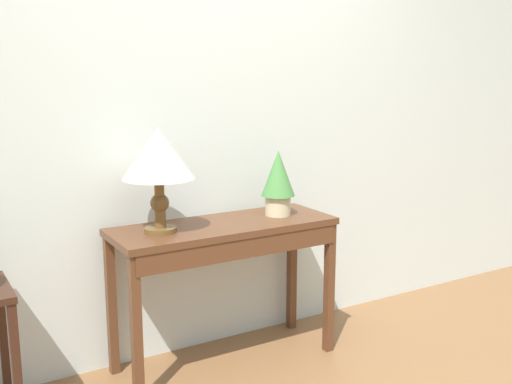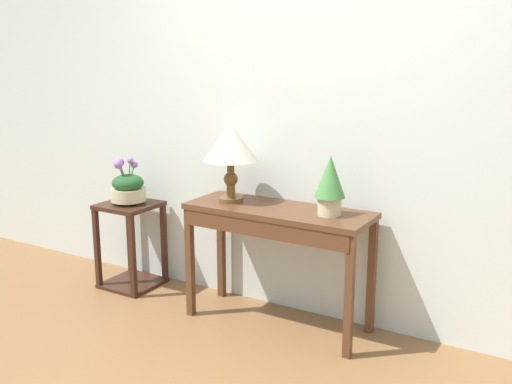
{
  "view_description": "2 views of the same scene",
  "coord_description": "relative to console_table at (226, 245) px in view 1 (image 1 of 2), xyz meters",
  "views": [
    {
      "loc": [
        -1.47,
        -1.45,
        1.53
      ],
      "look_at": [
        0.13,
        1.23,
        0.91
      ],
      "focal_mm": 42.48,
      "sensor_mm": 36.0,
      "label": 1
    },
    {
      "loc": [
        1.57,
        -1.79,
        1.66
      ],
      "look_at": [
        -0.29,
        1.34,
        0.82
      ],
      "focal_mm": 40.6,
      "sensor_mm": 36.0,
      "label": 2
    }
  ],
  "objects": [
    {
      "name": "table_lamp",
      "position": [
        -0.35,
        0.02,
        0.48
      ],
      "size": [
        0.35,
        0.35,
        0.5
      ],
      "color": "brown",
      "rests_on": "console_table"
    },
    {
      "name": "back_wall_with_art",
      "position": [
        0.07,
        0.33,
        0.74
      ],
      "size": [
        9.0,
        0.1,
        2.8
      ],
      "color": "silver",
      "rests_on": "ground"
    },
    {
      "name": "console_table",
      "position": [
        0.0,
        0.0,
        0.0
      ],
      "size": [
        1.17,
        0.43,
        0.77
      ],
      "color": "#56331E",
      "rests_on": "ground"
    },
    {
      "name": "potted_plant_on_console",
      "position": [
        0.33,
        0.03,
        0.31
      ],
      "size": [
        0.18,
        0.18,
        0.35
      ],
      "color": "beige",
      "rests_on": "console_table"
    }
  ]
}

